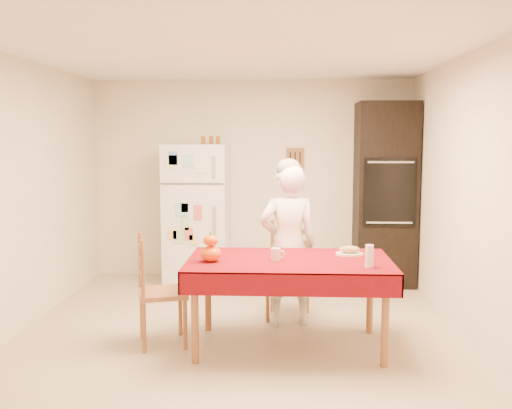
# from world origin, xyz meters

# --- Properties ---
(floor) EXTENTS (4.50, 4.50, 0.00)m
(floor) POSITION_xyz_m (0.00, 0.00, 0.00)
(floor) COLOR #C0AD8B
(floor) RESTS_ON ground
(room_shell) EXTENTS (4.02, 4.52, 2.51)m
(room_shell) POSITION_xyz_m (0.00, 0.00, 1.62)
(room_shell) COLOR #EEE4C8
(room_shell) RESTS_ON ground
(refrigerator) EXTENTS (0.75, 0.74, 1.70)m
(refrigerator) POSITION_xyz_m (-0.65, 1.88, 0.85)
(refrigerator) COLOR white
(refrigerator) RESTS_ON floor
(oven_cabinet) EXTENTS (0.70, 0.62, 2.20)m
(oven_cabinet) POSITION_xyz_m (1.63, 1.93, 1.10)
(oven_cabinet) COLOR black
(oven_cabinet) RESTS_ON floor
(dining_table) EXTENTS (1.70, 1.00, 0.76)m
(dining_table) POSITION_xyz_m (0.46, -0.29, 0.69)
(dining_table) COLOR brown
(dining_table) RESTS_ON floor
(chair_far) EXTENTS (0.46, 0.44, 0.95)m
(chair_far) POSITION_xyz_m (0.46, 0.58, 0.51)
(chair_far) COLOR brown
(chair_far) RESTS_ON floor
(chair_left) EXTENTS (0.50, 0.52, 0.95)m
(chair_left) POSITION_xyz_m (-0.69, -0.28, 0.51)
(chair_left) COLOR brown
(chair_left) RESTS_ON floor
(seated_woman) EXTENTS (0.61, 0.46, 1.53)m
(seated_woman) POSITION_xyz_m (0.45, 0.32, 0.76)
(seated_woman) COLOR white
(seated_woman) RESTS_ON floor
(coffee_mug) EXTENTS (0.08, 0.08, 0.10)m
(coffee_mug) POSITION_xyz_m (0.34, -0.33, 0.81)
(coffee_mug) COLOR silver
(coffee_mug) RESTS_ON dining_table
(pumpkin_lower) EXTENTS (0.17, 0.17, 0.13)m
(pumpkin_lower) POSITION_xyz_m (-0.19, -0.40, 0.83)
(pumpkin_lower) COLOR #DE3905
(pumpkin_lower) RESTS_ON dining_table
(pumpkin_upper) EXTENTS (0.12, 0.12, 0.09)m
(pumpkin_upper) POSITION_xyz_m (-0.19, -0.40, 0.94)
(pumpkin_upper) COLOR red
(pumpkin_upper) RESTS_ON pumpkin_lower
(wine_glass) EXTENTS (0.07, 0.07, 0.18)m
(wine_glass) POSITION_xyz_m (1.08, -0.54, 0.85)
(wine_glass) COLOR white
(wine_glass) RESTS_ON dining_table
(bread_plate) EXTENTS (0.24, 0.24, 0.02)m
(bread_plate) POSITION_xyz_m (0.98, -0.09, 0.77)
(bread_plate) COLOR white
(bread_plate) RESTS_ON dining_table
(bread_loaf) EXTENTS (0.18, 0.10, 0.06)m
(bread_loaf) POSITION_xyz_m (0.98, -0.09, 0.81)
(bread_loaf) COLOR #A78A52
(bread_loaf) RESTS_ON bread_plate
(spice_jar_left) EXTENTS (0.05, 0.05, 0.10)m
(spice_jar_left) POSITION_xyz_m (-0.57, 1.93, 1.75)
(spice_jar_left) COLOR brown
(spice_jar_left) RESTS_ON refrigerator
(spice_jar_mid) EXTENTS (0.05, 0.05, 0.10)m
(spice_jar_mid) POSITION_xyz_m (-0.47, 1.93, 1.75)
(spice_jar_mid) COLOR brown
(spice_jar_mid) RESTS_ON refrigerator
(spice_jar_right) EXTENTS (0.05, 0.05, 0.10)m
(spice_jar_right) POSITION_xyz_m (-0.39, 1.93, 1.75)
(spice_jar_right) COLOR brown
(spice_jar_right) RESTS_ON refrigerator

